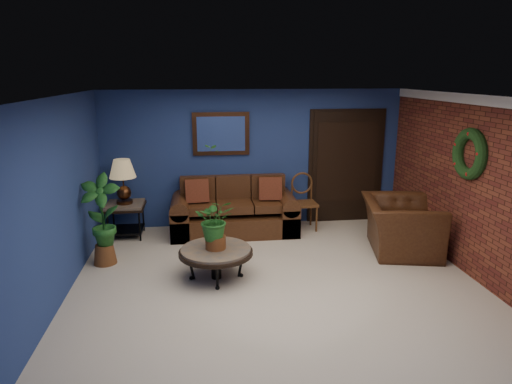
{
  "coord_description": "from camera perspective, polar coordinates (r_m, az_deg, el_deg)",
  "views": [
    {
      "loc": [
        -0.99,
        -5.72,
        2.78
      ],
      "look_at": [
        -0.21,
        0.55,
        1.12
      ],
      "focal_mm": 32.0,
      "sensor_mm": 36.0,
      "label": 1
    }
  ],
  "objects": [
    {
      "name": "floor",
      "position": [
        6.44,
        2.48,
        -10.91
      ],
      "size": [
        5.5,
        5.5,
        0.0
      ],
      "primitive_type": "plane",
      "color": "beige",
      "rests_on": "ground"
    },
    {
      "name": "wall_back",
      "position": [
        8.42,
        -0.26,
        4.21
      ],
      "size": [
        5.5,
        0.04,
        2.5
      ],
      "primitive_type": "cube",
      "color": "navy",
      "rests_on": "ground"
    },
    {
      "name": "wall_left",
      "position": [
        6.18,
        -23.42,
        -0.88
      ],
      "size": [
        0.04,
        5.0,
        2.5
      ],
      "primitive_type": "cube",
      "color": "navy",
      "rests_on": "ground"
    },
    {
      "name": "wall_right_brick",
      "position": [
        7.01,
        25.37,
        0.63
      ],
      "size": [
        0.04,
        5.0,
        2.5
      ],
      "primitive_type": "cube",
      "color": "brown",
      "rests_on": "ground"
    },
    {
      "name": "ceiling",
      "position": [
        5.82,
        2.75,
        11.91
      ],
      "size": [
        5.5,
        5.0,
        0.02
      ],
      "primitive_type": "cube",
      "color": "white",
      "rests_on": "wall_back"
    },
    {
      "name": "crown_molding",
      "position": [
        6.83,
        26.24,
        10.27
      ],
      "size": [
        0.03,
        5.0,
        0.14
      ],
      "primitive_type": "cube",
      "color": "white",
      "rests_on": "wall_right_brick"
    },
    {
      "name": "wall_mirror",
      "position": [
        8.26,
        -4.39,
        7.26
      ],
      "size": [
        1.02,
        0.06,
        0.77
      ],
      "primitive_type": "cube",
      "color": "#472613",
      "rests_on": "wall_back"
    },
    {
      "name": "closet_door",
      "position": [
        8.81,
        11.16,
        3.08
      ],
      "size": [
        1.44,
        0.06,
        2.18
      ],
      "primitive_type": "cube",
      "color": "black",
      "rests_on": "wall_back"
    },
    {
      "name": "wreath",
      "position": [
        6.93,
        25.14,
        4.33
      ],
      "size": [
        0.16,
        0.72,
        0.72
      ],
      "primitive_type": "torus",
      "rotation": [
        0.0,
        1.57,
        0.0
      ],
      "color": "black",
      "rests_on": "wall_right_brick"
    },
    {
      "name": "sofa",
      "position": [
        8.2,
        -2.78,
        -2.74
      ],
      "size": [
        2.21,
        0.96,
        1.0
      ],
      "color": "#462814",
      "rests_on": "ground"
    },
    {
      "name": "coffee_table",
      "position": [
        6.36,
        -5.04,
        -7.52
      ],
      "size": [
        1.02,
        1.02,
        0.44
      ],
      "rotation": [
        0.0,
        0.0,
        -0.01
      ],
      "color": "#504B46",
      "rests_on": "ground"
    },
    {
      "name": "end_table",
      "position": [
        8.22,
        -16.01,
        -2.31
      ],
      "size": [
        0.66,
        0.66,
        0.6
      ],
      "color": "#504B46",
      "rests_on": "ground"
    },
    {
      "name": "table_lamp",
      "position": [
        8.06,
        -16.31,
        1.91
      ],
      "size": [
        0.45,
        0.45,
        0.74
      ],
      "color": "#472613",
      "rests_on": "end_table"
    },
    {
      "name": "side_chair",
      "position": [
        8.36,
        5.93,
        -0.68
      ],
      "size": [
        0.45,
        0.45,
        1.02
      ],
      "rotation": [
        0.0,
        0.0,
        0.04
      ],
      "color": "brown",
      "rests_on": "ground"
    },
    {
      "name": "armchair",
      "position": [
        7.63,
        17.63,
        -4.07
      ],
      "size": [
        1.37,
        1.49,
        0.84
      ],
      "primitive_type": "imported",
      "rotation": [
        0.0,
        0.0,
        1.36
      ],
      "color": "#462814",
      "rests_on": "ground"
    },
    {
      "name": "coffee_plant",
      "position": [
        6.21,
        -5.13,
        -3.7
      ],
      "size": [
        0.52,
        0.46,
        0.71
      ],
      "color": "brown",
      "rests_on": "coffee_table"
    },
    {
      "name": "floor_plant",
      "position": [
        8.48,
        16.41,
        -2.33
      ],
      "size": [
        0.34,
        0.27,
        0.76
      ],
      "color": "brown",
      "rests_on": "ground"
    },
    {
      "name": "tall_plant",
      "position": [
        7.07,
        -18.74,
        -2.97
      ],
      "size": [
        0.65,
        0.5,
        1.37
      ],
      "color": "brown",
      "rests_on": "ground"
    }
  ]
}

